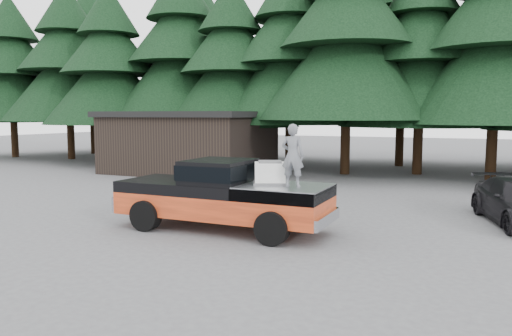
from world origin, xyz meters
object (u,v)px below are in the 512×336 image
at_px(air_compressor, 270,174).
at_px(man_on_bed, 293,155).
at_px(pickup_truck, 223,206).
at_px(utility_building, 190,142).

relative_size(air_compressor, man_on_bed, 0.50).
xyz_separation_m(pickup_truck, man_on_bed, (2.05, -0.11, 1.46)).
bearing_deg(pickup_truck, utility_building, 125.21).
bearing_deg(pickup_truck, air_compressor, 4.90).
distance_m(pickup_truck, man_on_bed, 2.52).
bearing_deg(pickup_truck, man_on_bed, -2.97).
height_order(pickup_truck, air_compressor, air_compressor).
distance_m(air_compressor, man_on_bed, 0.91).
height_order(pickup_truck, man_on_bed, man_on_bed).
height_order(air_compressor, utility_building, utility_building).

